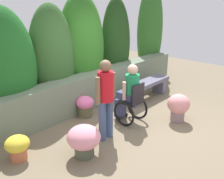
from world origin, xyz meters
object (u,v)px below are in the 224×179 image
at_px(stone_bench, 147,87).
at_px(person_in_wheelchair, 130,96).
at_px(person_standing_companion, 106,95).
at_px(flower_pot_purple_near, 85,105).
at_px(flower_pot_small_foreground, 18,146).
at_px(flower_pot_terracotta_by_wall, 178,106).
at_px(flower_pot_red_accent, 84,139).

xyz_separation_m(stone_bench, person_in_wheelchair, (-1.41, -0.52, 0.29)).
distance_m(stone_bench, person_standing_companion, 2.44).
bearing_deg(stone_bench, person_in_wheelchair, -152.13).
height_order(flower_pot_purple_near, flower_pot_small_foreground, flower_pot_purple_near).
bearing_deg(stone_bench, flower_pot_small_foreground, -172.30).
xyz_separation_m(stone_bench, flower_pot_purple_near, (-1.89, 0.42, -0.06)).
bearing_deg(person_standing_companion, flower_pot_purple_near, 74.51).
relative_size(stone_bench, person_standing_companion, 1.04).
relative_size(flower_pot_terracotta_by_wall, flower_pot_small_foreground, 1.42).
bearing_deg(person_in_wheelchair, flower_pot_small_foreground, 170.34).
height_order(stone_bench, flower_pot_purple_near, stone_bench).
bearing_deg(flower_pot_terracotta_by_wall, person_standing_companion, 157.76).
height_order(person_in_wheelchair, flower_pot_red_accent, person_in_wheelchair).
bearing_deg(flower_pot_small_foreground, stone_bench, 0.15).
bearing_deg(person_standing_companion, flower_pot_terracotta_by_wall, -16.87).
xyz_separation_m(person_standing_companion, flower_pot_small_foreground, (-1.52, 0.62, -0.66)).
xyz_separation_m(flower_pot_purple_near, flower_pot_small_foreground, (-1.93, -0.43, -0.02)).
bearing_deg(flower_pot_terracotta_by_wall, flower_pot_small_foreground, 157.80).
distance_m(flower_pot_red_accent, flower_pot_small_foreground, 1.13).
bearing_deg(stone_bench, flower_pot_purple_near, 174.97).
bearing_deg(flower_pot_terracotta_by_wall, flower_pot_purple_near, 125.70).
bearing_deg(stone_bench, flower_pot_terracotta_by_wall, -108.95).
xyz_separation_m(person_standing_companion, flower_pot_purple_near, (0.40, 1.05, -0.64)).
bearing_deg(flower_pot_small_foreground, flower_pot_terracotta_by_wall, -22.20).
distance_m(person_in_wheelchair, flower_pot_red_accent, 1.61).
height_order(person_in_wheelchair, flower_pot_small_foreground, person_in_wheelchair).
height_order(flower_pot_purple_near, flower_pot_terracotta_by_wall, flower_pot_terracotta_by_wall).
bearing_deg(flower_pot_red_accent, stone_bench, 14.40).
bearing_deg(flower_pot_purple_near, flower_pot_terracotta_by_wall, -54.30).
xyz_separation_m(person_standing_companion, flower_pot_red_accent, (-0.69, -0.13, -0.59)).
bearing_deg(flower_pot_purple_near, person_in_wheelchair, -63.24).
height_order(flower_pot_purple_near, flower_pot_red_accent, flower_pot_red_accent).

